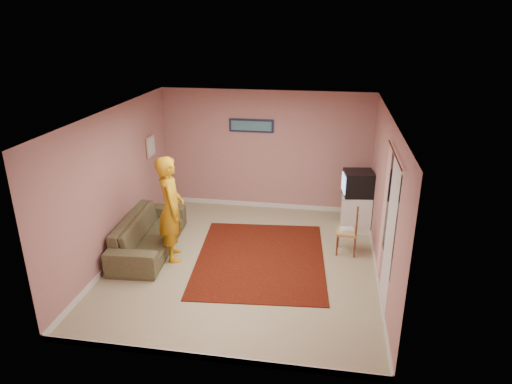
% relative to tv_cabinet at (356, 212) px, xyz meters
% --- Properties ---
extents(ground, '(5.00, 5.00, 0.00)m').
position_rel_tv_cabinet_xyz_m(ground, '(-1.95, -1.67, -0.36)').
color(ground, tan).
rests_on(ground, ground).
extents(wall_back, '(4.50, 0.02, 2.60)m').
position_rel_tv_cabinet_xyz_m(wall_back, '(-1.95, 0.83, 0.94)').
color(wall_back, '#A86E72').
rests_on(wall_back, ground).
extents(wall_front, '(4.50, 0.02, 2.60)m').
position_rel_tv_cabinet_xyz_m(wall_front, '(-1.95, -4.17, 0.94)').
color(wall_front, '#A86E72').
rests_on(wall_front, ground).
extents(wall_left, '(0.02, 5.00, 2.60)m').
position_rel_tv_cabinet_xyz_m(wall_left, '(-4.20, -1.67, 0.94)').
color(wall_left, '#A86E72').
rests_on(wall_left, ground).
extents(wall_right, '(0.02, 5.00, 2.60)m').
position_rel_tv_cabinet_xyz_m(wall_right, '(0.30, -1.67, 0.94)').
color(wall_right, '#A86E72').
rests_on(wall_right, ground).
extents(ceiling, '(4.50, 5.00, 0.02)m').
position_rel_tv_cabinet_xyz_m(ceiling, '(-1.95, -1.67, 2.24)').
color(ceiling, white).
rests_on(ceiling, wall_back).
extents(baseboard_back, '(4.50, 0.02, 0.10)m').
position_rel_tv_cabinet_xyz_m(baseboard_back, '(-1.95, 0.82, -0.31)').
color(baseboard_back, silver).
rests_on(baseboard_back, ground).
extents(baseboard_front, '(4.50, 0.02, 0.10)m').
position_rel_tv_cabinet_xyz_m(baseboard_front, '(-1.95, -4.16, -0.31)').
color(baseboard_front, silver).
rests_on(baseboard_front, ground).
extents(baseboard_left, '(0.02, 5.00, 0.10)m').
position_rel_tv_cabinet_xyz_m(baseboard_left, '(-4.19, -1.67, -0.31)').
color(baseboard_left, silver).
rests_on(baseboard_left, ground).
extents(baseboard_right, '(0.02, 5.00, 0.10)m').
position_rel_tv_cabinet_xyz_m(baseboard_right, '(0.29, -1.67, -0.31)').
color(baseboard_right, silver).
rests_on(baseboard_right, ground).
extents(window, '(0.01, 1.10, 1.50)m').
position_rel_tv_cabinet_xyz_m(window, '(0.29, -2.57, 1.09)').
color(window, black).
rests_on(window, wall_right).
extents(curtain_sheer, '(0.01, 0.75, 2.10)m').
position_rel_tv_cabinet_xyz_m(curtain_sheer, '(0.28, -2.72, 0.89)').
color(curtain_sheer, silver).
rests_on(curtain_sheer, wall_right).
extents(curtain_floral, '(0.01, 0.35, 2.10)m').
position_rel_tv_cabinet_xyz_m(curtain_floral, '(0.26, -2.02, 0.89)').
color(curtain_floral, '#F0E4CD').
rests_on(curtain_floral, wall_right).
extents(curtain_rod, '(0.02, 1.40, 0.02)m').
position_rel_tv_cabinet_xyz_m(curtain_rod, '(0.25, -2.57, 1.96)').
color(curtain_rod, brown).
rests_on(curtain_rod, wall_right).
extents(picture_back, '(0.95, 0.04, 0.28)m').
position_rel_tv_cabinet_xyz_m(picture_back, '(-2.25, 0.79, 1.49)').
color(picture_back, '#131936').
rests_on(picture_back, wall_back).
extents(picture_left, '(0.04, 0.38, 0.42)m').
position_rel_tv_cabinet_xyz_m(picture_left, '(-4.17, -0.07, 1.19)').
color(picture_left, tan).
rests_on(picture_left, wall_left).
extents(area_rug, '(2.45, 2.96, 0.01)m').
position_rel_tv_cabinet_xyz_m(area_rug, '(-1.69, -1.53, -0.36)').
color(area_rug, black).
rests_on(area_rug, ground).
extents(tv_cabinet, '(0.57, 0.52, 0.73)m').
position_rel_tv_cabinet_xyz_m(tv_cabinet, '(0.00, 0.00, 0.00)').
color(tv_cabinet, silver).
rests_on(tv_cabinet, ground).
extents(crt_tv, '(0.63, 0.58, 0.49)m').
position_rel_tv_cabinet_xyz_m(crt_tv, '(-0.01, -0.00, 0.61)').
color(crt_tv, black).
rests_on(crt_tv, tv_cabinet).
extents(chair_a, '(0.49, 0.47, 0.50)m').
position_rel_tv_cabinet_xyz_m(chair_a, '(-0.01, 0.31, 0.20)').
color(chair_a, tan).
rests_on(chair_a, ground).
extents(dvd_player, '(0.39, 0.29, 0.06)m').
position_rel_tv_cabinet_xyz_m(dvd_player, '(-0.01, 0.31, 0.14)').
color(dvd_player, '#A3A3A7').
rests_on(dvd_player, chair_a).
extents(blue_throw, '(0.39, 0.05, 0.40)m').
position_rel_tv_cabinet_xyz_m(blue_throw, '(-0.01, 0.50, 0.38)').
color(blue_throw, '#9BD7FF').
rests_on(blue_throw, chair_a).
extents(chair_b, '(0.39, 0.40, 0.46)m').
position_rel_tv_cabinet_xyz_m(chair_b, '(-0.20, -1.03, 0.15)').
color(chair_b, tan).
rests_on(chair_b, ground).
extents(game_console, '(0.26, 0.21, 0.05)m').
position_rel_tv_cabinet_xyz_m(game_console, '(-0.20, -1.03, 0.09)').
color(game_console, white).
rests_on(game_console, chair_b).
extents(sofa, '(1.02, 2.26, 0.64)m').
position_rel_tv_cabinet_xyz_m(sofa, '(-3.75, -1.49, -0.04)').
color(sofa, brown).
rests_on(sofa, ground).
extents(person, '(0.67, 0.80, 1.87)m').
position_rel_tv_cabinet_xyz_m(person, '(-3.21, -1.71, 0.57)').
color(person, '#C98F12').
rests_on(person, ground).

